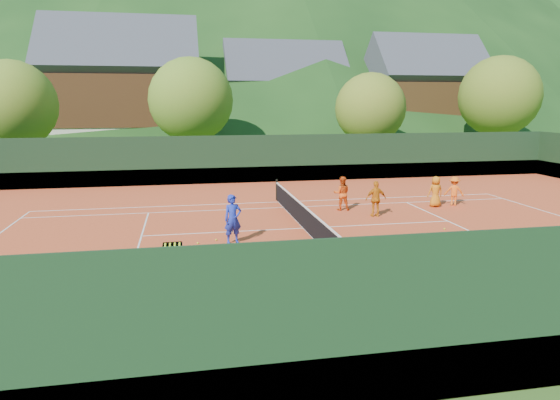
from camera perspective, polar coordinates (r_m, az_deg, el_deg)
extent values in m
plane|color=#2C5019|center=(20.36, 2.72, -3.29)|extent=(400.00, 400.00, 0.00)
cube|color=#C74220|center=(20.36, 2.72, -3.26)|extent=(40.00, 24.00, 0.02)
imported|color=#1A2AAA|center=(18.08, -5.41, -2.20)|extent=(0.75, 0.59, 1.80)
imported|color=#E55114|center=(23.73, 7.07, 0.76)|extent=(0.89, 0.76, 1.61)
imported|color=orange|center=(22.64, 10.91, 0.13)|extent=(0.95, 0.42, 1.61)
imported|color=#CD6C12|center=(25.44, 17.34, 0.92)|extent=(0.74, 0.48, 1.51)
imported|color=orange|center=(26.06, 19.28, 0.97)|extent=(1.07, 0.88, 1.45)
sphere|color=#D2E325|center=(17.81, -16.23, -5.69)|extent=(0.07, 0.07, 0.07)
sphere|color=#D2E325|center=(13.19, -8.22, -11.38)|extent=(0.07, 0.07, 0.07)
sphere|color=#D2E325|center=(15.55, 23.26, -8.66)|extent=(0.07, 0.07, 0.07)
sphere|color=#D2E325|center=(18.69, -7.31, -4.53)|extent=(0.07, 0.07, 0.07)
sphere|color=#D2E325|center=(13.93, 26.95, -11.29)|extent=(0.07, 0.07, 0.07)
sphere|color=#D2E325|center=(12.81, 4.73, -12.01)|extent=(0.07, 0.07, 0.07)
sphere|color=#D2E325|center=(11.94, -28.75, -15.24)|extent=(0.07, 0.07, 0.07)
sphere|color=#D2E325|center=(15.56, 4.99, -7.74)|extent=(0.07, 0.07, 0.07)
sphere|color=#D2E325|center=(17.19, -15.92, -6.29)|extent=(0.07, 0.07, 0.07)
sphere|color=#D2E325|center=(15.70, -7.38, -7.61)|extent=(0.07, 0.07, 0.07)
sphere|color=#D2E325|center=(16.90, 0.88, -6.14)|extent=(0.07, 0.07, 0.07)
sphere|color=#D2E325|center=(15.92, -1.08, -7.25)|extent=(0.07, 0.07, 0.07)
sphere|color=#D2E325|center=(21.16, 18.29, -3.15)|extent=(0.07, 0.07, 0.07)
sphere|color=#D2E325|center=(20.78, 19.84, -3.51)|extent=(0.07, 0.07, 0.07)
sphere|color=#D2E325|center=(18.36, -9.38, -4.88)|extent=(0.07, 0.07, 0.07)
sphere|color=#D2E325|center=(15.98, 16.20, -7.64)|extent=(0.07, 0.07, 0.07)
sphere|color=#D2E325|center=(17.03, 4.36, -6.04)|extent=(0.07, 0.07, 0.07)
sphere|color=#D2E325|center=(16.45, -1.16, -6.63)|extent=(0.07, 0.07, 0.07)
sphere|color=#D2E325|center=(20.03, 15.92, -3.81)|extent=(0.07, 0.07, 0.07)
sphere|color=#D2E325|center=(17.47, 19.38, -6.22)|extent=(0.07, 0.07, 0.07)
cube|color=white|center=(25.83, 29.30, -1.57)|extent=(0.06, 10.97, 0.00)
cube|color=white|center=(15.31, 7.61, -8.24)|extent=(23.77, 0.06, 0.00)
cube|color=white|center=(25.59, -0.17, -0.22)|extent=(23.77, 0.06, 0.00)
cube|color=white|center=(16.55, 6.10, -6.71)|extent=(23.77, 0.06, 0.00)
cube|color=silver|center=(24.27, 0.43, -0.85)|extent=(23.77, 0.06, 0.00)
cube|color=silver|center=(19.89, -15.55, -3.99)|extent=(0.06, 8.23, 0.00)
cube|color=white|center=(22.70, 18.63, -2.30)|extent=(0.06, 8.23, 0.00)
cube|color=white|center=(20.36, 2.72, -3.23)|extent=(12.80, 0.06, 0.00)
cube|color=silver|center=(20.36, 2.72, -3.23)|extent=(0.06, 10.97, 0.00)
cube|color=black|center=(20.25, 2.73, -2.00)|extent=(0.03, 11.97, 0.90)
cube|color=white|center=(20.15, 2.74, -0.70)|extent=(0.05, 11.97, 0.06)
cylinder|color=black|center=(14.69, 8.28, -6.85)|extent=(0.10, 0.10, 1.10)
cylinder|color=black|center=(25.97, -0.38, 1.18)|extent=(0.10, 0.10, 1.10)
cube|color=black|center=(31.70, -2.38, 4.73)|extent=(40.00, 0.05, 3.00)
cube|color=#1A5D26|center=(31.83, -2.37, 2.94)|extent=(40.40, 0.05, 1.00)
cube|color=black|center=(9.27, 20.98, -12.27)|extent=(40.00, 0.05, 3.00)
cube|color=#185426|center=(9.70, 20.55, -17.72)|extent=(40.40, 0.05, 1.00)
cylinder|color=black|center=(14.81, -13.17, -8.01)|extent=(0.02, 0.02, 0.55)
cylinder|color=black|center=(14.79, -11.03, -7.94)|extent=(0.02, 0.02, 0.55)
cylinder|color=black|center=(15.33, -13.10, -7.34)|extent=(0.02, 0.02, 0.55)
cylinder|color=black|center=(15.31, -11.03, -7.27)|extent=(0.02, 0.02, 0.55)
cube|color=black|center=(14.97, -12.13, -6.64)|extent=(0.55, 0.55, 0.02)
cube|color=black|center=(14.64, -12.18, -6.13)|extent=(0.55, 0.02, 0.45)
cube|color=black|center=(15.17, -12.14, -5.52)|extent=(0.55, 0.02, 0.45)
cube|color=black|center=(14.92, -13.22, -5.85)|extent=(0.02, 0.55, 0.45)
cube|color=black|center=(14.90, -11.10, -5.78)|extent=(0.02, 0.55, 0.45)
sphere|color=#CCE526|center=(14.66, -13.01, -5.36)|extent=(0.07, 0.07, 0.07)
sphere|color=#CCE526|center=(14.79, -12.99, -5.21)|extent=(0.07, 0.07, 0.07)
sphere|color=#CCE526|center=(14.93, -12.98, -5.07)|extent=(0.07, 0.07, 0.07)
sphere|color=#CCE526|center=(15.06, -12.96, -4.92)|extent=(0.07, 0.07, 0.07)
sphere|color=#CCE526|center=(14.66, -12.48, -5.34)|extent=(0.07, 0.07, 0.07)
sphere|color=#CCE526|center=(14.79, -12.46, -5.19)|extent=(0.07, 0.07, 0.07)
sphere|color=#CCE526|center=(14.92, -12.45, -5.05)|extent=(0.07, 0.07, 0.07)
sphere|color=#CCE526|center=(15.05, -12.44, -4.90)|extent=(0.07, 0.07, 0.07)
sphere|color=#CCE526|center=(14.65, -11.94, -5.33)|extent=(0.07, 0.07, 0.07)
sphere|color=#CCE526|center=(14.79, -11.93, -5.18)|extent=(0.07, 0.07, 0.07)
sphere|color=#CCE526|center=(14.92, -11.93, -5.03)|extent=(0.07, 0.07, 0.07)
sphere|color=#CCE526|center=(15.05, -11.92, -4.89)|extent=(0.07, 0.07, 0.07)
sphere|color=#CCE526|center=(14.65, -11.40, -5.31)|extent=(0.07, 0.07, 0.07)
sphere|color=#CCE526|center=(14.78, -11.40, -5.16)|extent=(0.07, 0.07, 0.07)
sphere|color=#CCE526|center=(14.91, -11.40, -5.01)|extent=(0.07, 0.07, 0.07)
sphere|color=#CCE526|center=(15.05, -11.40, -4.87)|extent=(0.07, 0.07, 0.07)
cube|color=beige|center=(49.57, -17.18, 6.49)|extent=(12.00, 9.00, 2.88)
cube|color=#381E0F|center=(49.44, -17.43, 10.74)|extent=(12.24, 9.18, 4.48)
cube|color=#414149|center=(49.52, -17.63, 14.03)|extent=(13.80, 9.93, 9.93)
cube|color=beige|center=(54.35, 0.43, 7.17)|extent=(11.00, 8.00, 2.52)
cube|color=#361B0E|center=(54.22, 0.43, 10.57)|extent=(11.22, 8.16, 3.92)
cube|color=#404047|center=(54.25, 0.43, 13.27)|extent=(12.65, 8.82, 8.82)
cube|color=beige|center=(55.13, 15.80, 6.90)|extent=(10.00, 8.00, 2.70)
cube|color=#38220F|center=(55.00, 16.00, 10.49)|extent=(10.20, 8.16, 4.20)
cube|color=#42424A|center=(55.05, 16.15, 13.29)|extent=(11.50, 8.82, 8.82)
cylinder|color=#432D1A|center=(39.02, -27.83, 4.42)|extent=(0.36, 0.36, 2.70)
sphere|color=#4E771F|center=(38.84, -28.31, 9.58)|extent=(6.00, 6.00, 6.00)
cylinder|color=#42281A|center=(39.33, -9.95, 5.72)|extent=(0.36, 0.36, 2.88)
sphere|color=#46751F|center=(39.16, -10.14, 11.20)|extent=(6.40, 6.40, 6.40)
cylinder|color=#43291A|center=(41.06, 10.11, 5.68)|extent=(0.36, 0.36, 2.52)
sphere|color=#54731E|center=(40.88, 10.27, 10.28)|extent=(5.60, 5.60, 5.60)
cylinder|color=#412A1A|center=(47.52, 23.40, 6.00)|extent=(0.36, 0.36, 3.06)
sphere|color=#4A6C1C|center=(47.38, 23.78, 10.81)|extent=(6.80, 6.80, 6.80)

